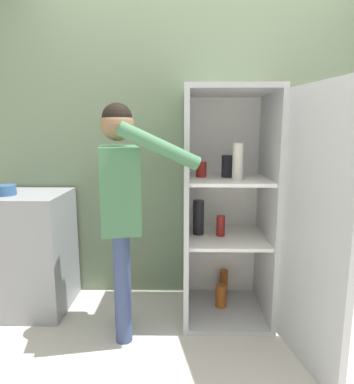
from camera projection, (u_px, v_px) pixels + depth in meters
The scene contains 6 objects.
ground_plane at pixel (197, 363), 2.07m from camera, with size 12.00×12.00×0.00m, color beige.
wall_back at pixel (194, 144), 2.80m from camera, with size 7.00×0.06×2.55m.
refrigerator at pixel (241, 210), 2.42m from camera, with size 0.81×1.27×1.67m.
person at pixel (121, 194), 2.21m from camera, with size 0.69×0.56×1.56m.
counter at pixel (23, 252), 2.65m from camera, with size 0.69×0.56×0.92m.
bowl at pixel (5, 190), 2.49m from camera, with size 0.15×0.15×0.07m.
Camera 1 is at (-0.08, -1.85, 1.39)m, focal length 32.00 mm.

